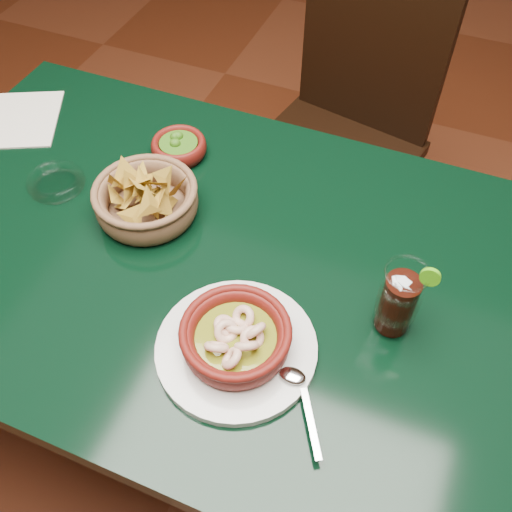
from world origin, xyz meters
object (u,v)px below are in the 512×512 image
at_px(shrimp_plate, 236,340).
at_px(chip_basket, 146,199).
at_px(dining_table, 193,279).
at_px(dining_chair, 342,134).
at_px(cola_drink, 399,300).

height_order(shrimp_plate, chip_basket, chip_basket).
bearing_deg(dining_table, dining_chair, 81.77).
height_order(shrimp_plate, cola_drink, cola_drink).
distance_m(dining_chair, cola_drink, 0.84).
height_order(chip_basket, cola_drink, cola_drink).
relative_size(dining_chair, chip_basket, 4.10).
relative_size(dining_table, shrimp_plate, 3.92).
distance_m(dining_chair, chip_basket, 0.75).
relative_size(dining_table, chip_basket, 5.31).
bearing_deg(chip_basket, shrimp_plate, -37.36).
bearing_deg(chip_basket, dining_chair, 72.48).
distance_m(dining_table, shrimp_plate, 0.27).
relative_size(dining_chair, cola_drink, 5.84).
bearing_deg(dining_chair, chip_basket, -107.52).
distance_m(dining_table, chip_basket, 0.18).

